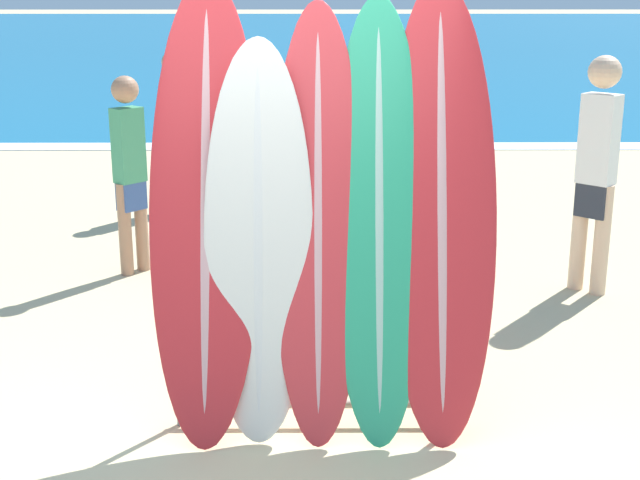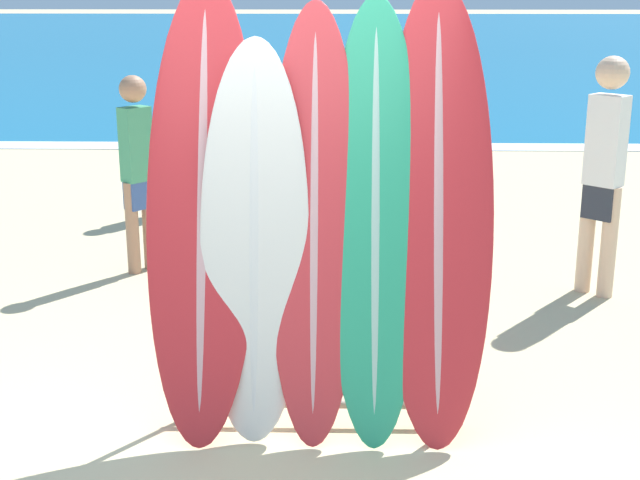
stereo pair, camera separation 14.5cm
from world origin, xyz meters
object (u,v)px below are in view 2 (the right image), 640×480
Objects in this scene: person_near_water at (187,125)px; surfboard_slot_4 at (438,212)px; surfboard_slot_2 at (314,222)px; person_far_left at (604,168)px; person_mid_beach at (461,110)px; surfboard_slot_0 at (203,209)px; surfboard_slot_1 at (254,241)px; surfboard_rack at (317,351)px; surfboard_slot_3 at (375,220)px; person_far_right at (137,167)px.

surfboard_slot_4 is at bearing 25.46° from person_near_water.
person_far_left is at bearing 45.08° from surfboard_slot_2.
surfboard_slot_2 is 1.35× the size of person_near_water.
person_mid_beach is at bearing 119.15° from person_near_water.
surfboard_slot_0 reaches higher than surfboard_slot_1.
person_mid_beach is at bearing 73.40° from surfboard_slot_1.
surfboard_rack is 0.95× the size of person_near_water.
surfboard_slot_3 is at bearing 10.49° from person_mid_beach.
surfboard_slot_2 is at bearing 8.63° from surfboard_slot_1.
person_far_right reaches higher than surfboard_rack.
surfboard_slot_2 is 3.03m from person_far_right.
surfboard_slot_0 is 0.59m from surfboard_slot_2.
surfboard_slot_0 is 1.05× the size of surfboard_slot_2.
surfboard_slot_0 reaches higher than surfboard_rack.
surfboard_slot_1 is 0.33m from surfboard_slot_2.
surfboard_slot_1 is 1.27× the size of person_far_right.
surfboard_slot_2 is 0.65m from surfboard_slot_4.
surfboard_slot_3 is 6.47m from person_mid_beach.
surfboard_slot_0 reaches higher than surfboard_slot_3.
surfboard_slot_1 is 1.33× the size of person_mid_beach.
person_mid_beach is 0.86× the size of person_far_left.
person_mid_beach is (1.28, 6.34, -0.29)m from surfboard_slot_3.
surfboard_slot_4 is at bearing 8.81° from surfboard_rack.
person_far_right reaches higher than person_mid_beach.
person_near_water is at bearing 103.64° from surfboard_slot_1.
surfboard_slot_2 reaches higher than person_near_water.
surfboard_slot_3 is 1.46× the size of person_mid_beach.
surfboard_slot_2 is 2.99m from person_far_left.
surfboard_slot_4 is at bearing 81.09° from person_far_right.
person_near_water is at bearing 100.64° from surfboard_slot_0.
surfboard_slot_0 is 1.23m from surfboard_slot_4.
surfboard_slot_4 is (0.33, 0.02, 0.04)m from surfboard_slot_3.
person_far_right is (-1.52, 2.61, -0.24)m from surfboard_slot_2.
surfboard_slot_1 is 0.64m from surfboard_slot_3.
surfboard_slot_0 reaches higher than surfboard_slot_4.
surfboard_slot_0 is 1.52× the size of person_mid_beach.
person_mid_beach is at bearing 70.92° from surfboard_slot_0.
surfboard_slot_2 is 0.32m from surfboard_slot_3.
person_near_water is (-1.47, 4.72, -0.22)m from surfboard_slot_2.
person_near_water is at bearing -40.24° from person_mid_beach.
surfboard_rack is 0.69× the size of surfboard_slot_3.
person_near_water is at bearing -172.59° from person_far_left.
surfboard_rack is 0.76× the size of surfboard_slot_1.
surfboard_slot_1 is 0.88× the size of surfboard_slot_4.
surfboard_slot_2 is at bearing -3.46° from surfboard_slot_0.
person_near_water is 2.11m from person_far_right.
surfboard_slot_2 is 1.24× the size of person_far_left.
surfboard_slot_1 reaches higher than person_mid_beach.
person_far_right is at bearing 114.46° from surfboard_slot_1.
surfboard_slot_0 is 0.91m from surfboard_slot_3.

